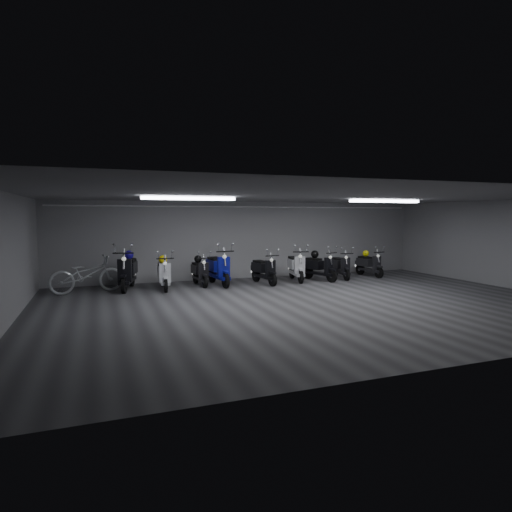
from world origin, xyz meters
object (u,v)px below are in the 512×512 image
object	(u,v)px
bicycle	(87,270)
helmet_3	(129,255)
scooter_8	(341,262)
scooter_4	(218,263)
scooter_0	(128,266)
scooter_7	(320,263)
helmet_0	(198,259)
scooter_9	(370,261)
scooter_6	(296,262)
scooter_2	(164,269)
scooter_5	(264,266)
scooter_3	(200,268)
helmet_2	(315,254)
helmet_1	(366,253)
helmet_4	(163,259)

from	to	relation	value
bicycle	helmet_3	bearing A→B (deg)	-85.38
scooter_8	scooter_4	bearing A→B (deg)	-173.44
scooter_0	bicycle	world-z (taller)	scooter_0
scooter_7	helmet_0	world-z (taller)	scooter_7
bicycle	helmet_0	xyz separation A→B (m)	(3.45, 0.31, 0.19)
scooter_9	helmet_0	world-z (taller)	scooter_9
scooter_6	scooter_8	distance (m)	1.76
scooter_2	scooter_5	size ratio (longest dim) A/B	1.02
scooter_2	bicycle	size ratio (longest dim) A/B	0.82
scooter_3	helmet_2	bearing A→B (deg)	-5.57
helmet_1	helmet_2	size ratio (longest dim) A/B	0.87
scooter_2	helmet_4	xyz separation A→B (m)	(0.01, 0.24, 0.29)
scooter_4	scooter_7	world-z (taller)	scooter_4
helmet_1	scooter_4	bearing A→B (deg)	-177.73
scooter_8	scooter_2	bearing A→B (deg)	-171.06
scooter_8	scooter_3	bearing A→B (deg)	-174.40
scooter_8	helmet_3	distance (m)	7.42
scooter_2	helmet_4	distance (m)	0.37
helmet_1	scooter_5	bearing A→B (deg)	-173.22
scooter_5	helmet_4	xyz separation A→B (m)	(-3.32, 0.31, 0.30)
scooter_0	scooter_8	world-z (taller)	scooter_0
scooter_3	scooter_5	size ratio (longest dim) A/B	0.95
scooter_0	helmet_2	world-z (taller)	scooter_0
scooter_3	scooter_9	bearing A→B (deg)	-4.20
scooter_4	helmet_3	size ratio (longest dim) A/B	6.88
scooter_8	helmet_2	xyz separation A→B (m)	(-1.03, 0.08, 0.32)
scooter_6	helmet_0	bearing A→B (deg)	-175.46
bicycle	helmet_4	world-z (taller)	bicycle
scooter_0	scooter_4	xyz separation A→B (m)	(2.87, -0.13, -0.02)
scooter_2	helmet_0	distance (m)	1.34
helmet_0	helmet_2	size ratio (longest dim) A/B	0.92
scooter_3	scooter_5	xyz separation A→B (m)	(2.11, -0.39, 0.03)
scooter_3	scooter_8	bearing A→B (deg)	-6.00
helmet_3	bicycle	bearing A→B (deg)	-163.09
scooter_7	scooter_6	bearing A→B (deg)	145.55
scooter_8	helmet_1	xyz separation A→B (m)	(1.32, 0.37, 0.26)
scooter_9	scooter_2	bearing A→B (deg)	176.28
scooter_6	helmet_2	xyz separation A→B (m)	(0.73, 0.00, 0.25)
scooter_3	scooter_9	xyz separation A→B (m)	(6.52, -0.09, 0.00)
scooter_2	bicycle	bearing A→B (deg)	177.35
scooter_8	helmet_2	distance (m)	1.08
scooter_0	helmet_2	size ratio (longest dim) A/B	7.22
bicycle	helmet_0	world-z (taller)	bicycle
bicycle	helmet_4	xyz separation A→B (m)	(2.26, 0.00, 0.25)
scooter_6	helmet_4	bearing A→B (deg)	-170.12
bicycle	helmet_3	xyz separation A→B (m)	(1.25, 0.38, 0.39)
scooter_9	bicycle	size ratio (longest dim) A/B	0.77
scooter_0	scooter_8	bearing A→B (deg)	11.68
scooter_8	scooter_0	bearing A→B (deg)	-173.80
helmet_4	helmet_1	bearing A→B (deg)	1.57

